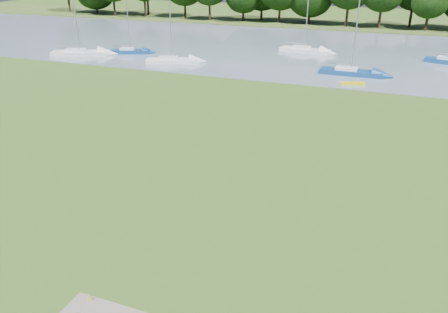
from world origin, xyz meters
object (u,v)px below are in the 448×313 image
(kayak, at_px, (353,83))
(sailboat_6, at_px, (351,70))
(sailboat_1, at_px, (304,49))
(sailboat_2, at_px, (80,51))
(sailboat_3, at_px, (130,50))
(sailboat_0, at_px, (172,59))

(kayak, bearing_deg, sailboat_6, 80.43)
(sailboat_1, distance_m, sailboat_6, 13.67)
(kayak, xyz_separation_m, sailboat_6, (-0.77, 4.38, 0.36))
(sailboat_2, distance_m, sailboat_6, 36.17)
(sailboat_3, bearing_deg, kayak, -30.67)
(sailboat_3, bearing_deg, sailboat_1, 3.41)
(sailboat_0, height_order, sailboat_1, sailboat_0)
(kayak, bearing_deg, sailboat_3, 149.34)
(kayak, xyz_separation_m, sailboat_3, (-31.08, 6.08, 0.34))
(sailboat_1, height_order, sailboat_6, sailboat_6)
(sailboat_1, height_order, sailboat_3, sailboat_3)
(sailboat_6, bearing_deg, sailboat_3, 177.48)
(sailboat_6, bearing_deg, kayak, -79.28)
(sailboat_0, distance_m, sailboat_1, 19.36)
(sailboat_3, relative_size, sailboat_6, 0.95)
(kayak, relative_size, sailboat_6, 0.30)
(sailboat_1, height_order, sailboat_2, sailboat_2)
(sailboat_1, xyz_separation_m, sailboat_6, (7.67, -11.32, 0.01))
(kayak, distance_m, sailboat_2, 36.98)
(sailboat_1, distance_m, sailboat_2, 31.37)
(kayak, height_order, sailboat_3, sailboat_3)
(sailboat_3, bearing_deg, sailboat_6, -22.82)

